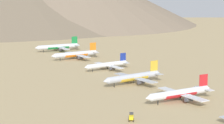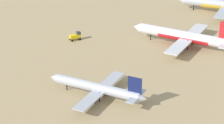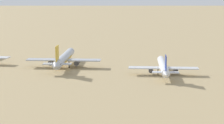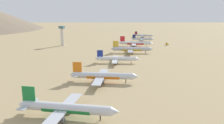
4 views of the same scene
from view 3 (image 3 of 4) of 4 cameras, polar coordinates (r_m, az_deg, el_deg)
The scene contains 3 objects.
ground_plane at distance 220.22m, azimuth -6.91°, elevation -0.87°, with size 2095.31×2095.31×0.00m, color tan.
parked_jet_2 at distance 202.96m, azimuth 7.58°, elevation -0.64°, with size 44.66×36.51×12.91m.
parked_jet_3 at distance 222.27m, azimuth -7.09°, elevation 0.55°, with size 52.29×42.74×15.11m.
Camera 3 is at (-203.05, -72.72, 44.49)m, focal length 61.81 mm.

